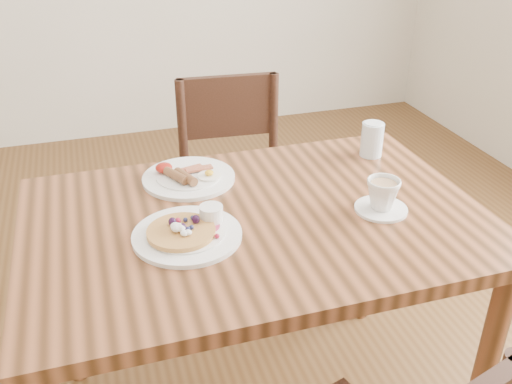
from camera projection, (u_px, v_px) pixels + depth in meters
dining_table at (256, 247)px, 1.54m from camera, size 1.20×0.80×0.75m
chair_far at (236, 184)px, 2.20m from camera, size 0.45×0.45×0.88m
pancake_plate at (188, 232)px, 1.40m from camera, size 0.27×0.27×0.06m
breakfast_plate at (187, 177)px, 1.66m from camera, size 0.27×0.27×0.04m
teacup_saucer at (382, 197)px, 1.50m from camera, size 0.14×0.14×0.09m
water_glass at (372, 140)px, 1.79m from camera, size 0.07×0.07×0.11m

